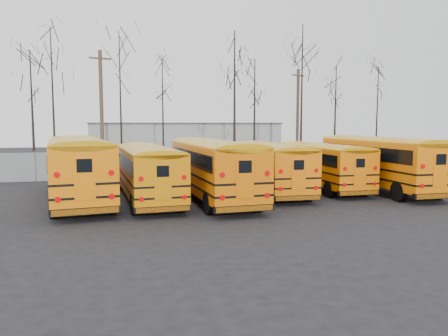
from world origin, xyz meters
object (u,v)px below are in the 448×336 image
object	(u,v)px
utility_pole_right	(298,115)
bus_e	(320,162)
bus_d	(270,163)
bus_f	(378,158)
utility_pole_left	(102,110)
bus_c	(212,164)
bus_b	(148,168)
bus_a	(78,163)

from	to	relation	value
utility_pole_right	bus_e	bearing A→B (deg)	-134.08
bus_d	bus_f	world-z (taller)	bus_f
bus_e	utility_pole_right	bearing A→B (deg)	71.18
utility_pole_left	bus_c	bearing A→B (deg)	-83.04
bus_d	bus_f	size ratio (longest dim) A/B	0.90
bus_b	bus_a	bearing A→B (deg)	165.46
bus_b	utility_pole_right	size ratio (longest dim) A/B	1.12
bus_c	utility_pole_left	distance (m)	17.30
bus_d	utility_pole_left	size ratio (longest dim) A/B	1.05
bus_d	bus_e	distance (m)	3.57
bus_c	utility_pole_left	world-z (taller)	utility_pole_left
bus_c	bus_e	bearing A→B (deg)	14.68
bus_f	utility_pole_left	world-z (taller)	utility_pole_left
utility_pole_right	bus_d	bearing A→B (deg)	-143.42
bus_b	bus_c	bearing A→B (deg)	-11.34
bus_a	utility_pole_right	xyz separation A→B (m)	(20.02, 17.14, 2.86)
bus_c	bus_e	world-z (taller)	bus_c
bus_f	utility_pole_left	size ratio (longest dim) A/B	1.17
bus_b	bus_f	bearing A→B (deg)	-1.95
bus_b	utility_pole_right	bearing A→B (deg)	44.74
bus_a	utility_pole_left	world-z (taller)	utility_pole_left
bus_a	bus_b	size ratio (longest dim) A/B	1.16
bus_e	bus_f	size ratio (longest dim) A/B	0.87
bus_d	utility_pole_right	bearing A→B (deg)	64.48
bus_e	bus_d	bearing A→B (deg)	-169.99
bus_f	utility_pole_left	distance (m)	22.42
utility_pole_right	bus_a	bearing A→B (deg)	-163.45
bus_f	bus_a	bearing A→B (deg)	179.28
bus_f	utility_pole_right	bearing A→B (deg)	82.08
utility_pole_left	utility_pole_right	xyz separation A→B (m)	(18.88, 2.36, -0.33)
bus_d	utility_pole_right	world-z (taller)	utility_pole_right
bus_c	utility_pole_left	xyz separation A→B (m)	(-5.60, 16.03, 3.27)
bus_c	bus_d	xyz separation A→B (m)	(3.82, 1.61, -0.17)
bus_a	bus_e	size ratio (longest dim) A/B	1.20
bus_a	bus_d	xyz separation A→B (m)	(10.56, 0.35, -0.26)
bus_a	bus_b	world-z (taller)	bus_a
utility_pole_left	utility_pole_right	size ratio (longest dim) A/B	1.07
bus_a	bus_f	distance (m)	17.12
bus_c	bus_d	bearing A→B (deg)	21.18
bus_a	utility_pole_right	distance (m)	26.51
bus_f	utility_pole_right	world-z (taller)	utility_pole_right
bus_a	utility_pole_right	world-z (taller)	utility_pole_right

